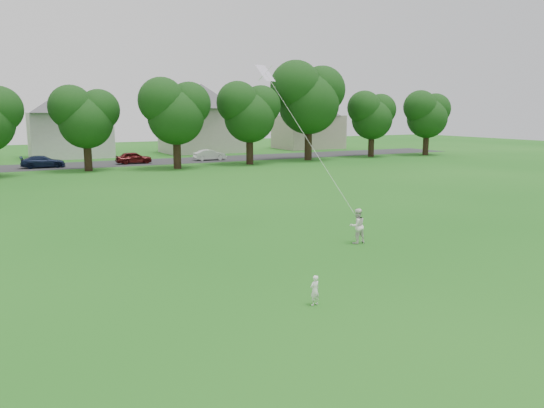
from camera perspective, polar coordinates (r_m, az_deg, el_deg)
ground at (r=16.02m, az=3.60°, el=-9.22°), size 160.00×160.00×0.00m
street at (r=55.72m, az=-19.46°, el=3.99°), size 90.00×7.00×0.01m
toddler at (r=14.72m, az=4.62°, el=-9.24°), size 0.34×0.26×0.85m
older_boy at (r=21.53m, az=9.14°, el=-2.35°), size 0.69×0.54×1.42m
kite at (r=22.60m, az=3.99°, el=6.70°), size 1.40×2.90×7.80m
tree_row at (r=49.63m, az=-16.32°, el=10.41°), size 79.23×7.68×10.80m
house_row at (r=65.21m, az=-22.40°, el=8.92°), size 77.10×14.03×10.21m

